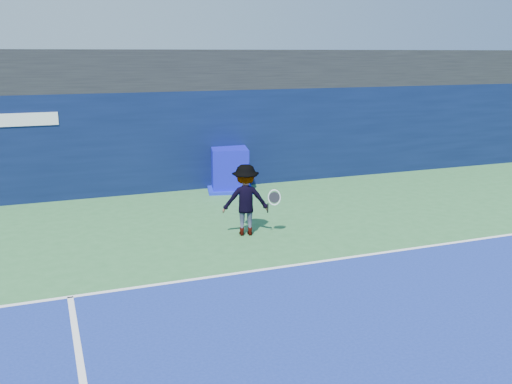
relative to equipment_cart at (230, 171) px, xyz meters
The scene contains 7 objects.
ground 9.60m from the equipment_cart, 90.44° to the right, with size 80.00×80.00×0.00m, color #316D39.
baseline 6.61m from the equipment_cart, 90.64° to the right, with size 24.00×0.10×0.01m, color white.
stadium_band 3.57m from the equipment_cart, 92.21° to the left, with size 36.00×3.00×1.20m, color black.
back_wall_assembly 1.29m from the equipment_cart, 94.86° to the left, with size 36.00×1.03×3.00m.
equipment_cart is the anchor object (origin of this frame).
tennis_player 4.47m from the equipment_cart, 103.49° to the right, with size 1.34×0.87×1.65m.
tennis_ball 4.31m from the equipment_cart, 99.35° to the right, with size 0.08×0.08×0.08m.
Camera 1 is at (-5.24, -6.66, 4.10)m, focal length 40.00 mm.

